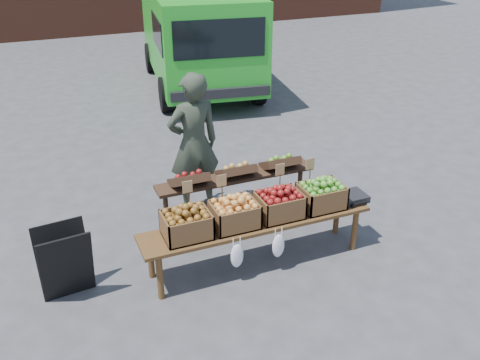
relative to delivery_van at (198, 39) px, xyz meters
name	(u,v)px	position (x,y,z in m)	size (l,w,h in m)	color
ground	(196,258)	(-2.26, -6.48, -1.09)	(80.00, 80.00, 0.00)	#444446
delivery_van	(198,39)	(0.00, 0.00, 0.00)	(2.24, 4.88, 2.19)	green
vendor	(194,144)	(-1.87, -5.34, -0.13)	(0.70, 0.46, 1.92)	#2E3629
chalkboard_sign	(65,262)	(-3.72, -6.59, -0.68)	(0.54, 0.30, 0.82)	black
back_table	(236,196)	(-1.59, -6.12, -0.57)	(2.10, 0.44, 1.04)	#342115
display_bench	(257,242)	(-1.62, -6.84, -0.81)	(2.70, 0.56, 0.57)	#503318
crate_golden_apples	(187,225)	(-2.45, -6.84, -0.38)	(0.50, 0.40, 0.28)	brown
crate_russet_pears	(234,215)	(-1.90, -6.84, -0.38)	(0.50, 0.40, 0.28)	gold
crate_red_apples	(279,205)	(-1.35, -6.84, -0.38)	(0.50, 0.40, 0.28)	maroon
crate_green_apples	(321,196)	(-0.80, -6.84, -0.38)	(0.50, 0.40, 0.28)	#417D1E
weighing_scale	(351,197)	(-0.37, -6.84, -0.48)	(0.34, 0.30, 0.08)	black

